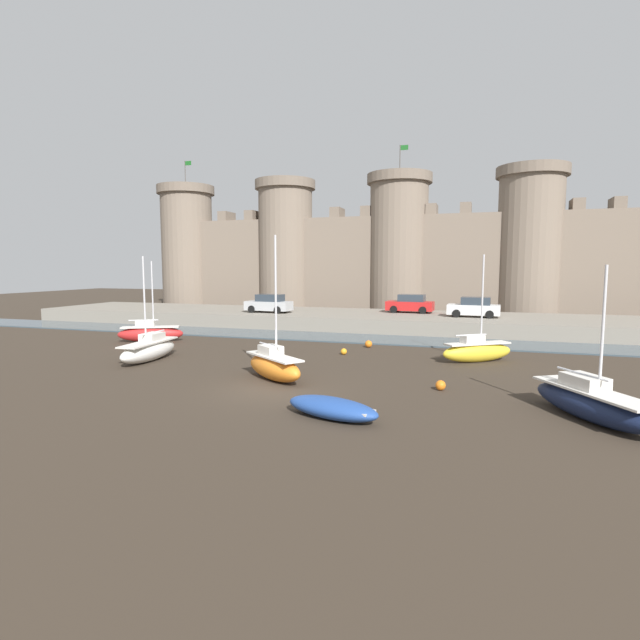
{
  "coord_description": "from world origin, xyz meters",
  "views": [
    {
      "loc": [
        8.48,
        -19.46,
        5.32
      ],
      "look_at": [
        0.49,
        5.46,
        2.5
      ],
      "focal_mm": 28.0,
      "sensor_mm": 36.0,
      "label": 1
    }
  ],
  "objects_px": {
    "mooring_buoy_near_channel": "(344,352)",
    "rowboat_foreground_left": "(332,408)",
    "sailboat_foreground_right": "(149,349)",
    "mooring_buoy_mid_mud": "(441,385)",
    "car_quay_east": "(474,307)",
    "sailboat_near_channel_right": "(274,365)",
    "mooring_buoy_near_shore": "(369,344)",
    "sailboat_foreground_centre": "(477,351)",
    "sailboat_near_channel_left": "(150,333)",
    "sailboat_midflat_right": "(592,403)",
    "car_quay_centre_east": "(410,304)",
    "car_quay_west": "(269,304)"
  },
  "relations": [
    {
      "from": "sailboat_foreground_right",
      "to": "mooring_buoy_near_channel",
      "type": "xyz_separation_m",
      "value": [
        10.0,
        5.23,
        -0.45
      ]
    },
    {
      "from": "rowboat_foreground_left",
      "to": "sailboat_foreground_right",
      "type": "distance_m",
      "value": 14.78
    },
    {
      "from": "sailboat_foreground_centre",
      "to": "sailboat_near_channel_left",
      "type": "bearing_deg",
      "value": 177.89
    },
    {
      "from": "mooring_buoy_near_shore",
      "to": "car_quay_west",
      "type": "xyz_separation_m",
      "value": [
        -11.02,
        8.98,
        1.77
      ]
    },
    {
      "from": "sailboat_foreground_centre",
      "to": "car_quay_west",
      "type": "bearing_deg",
      "value": 146.09
    },
    {
      "from": "sailboat_foreground_right",
      "to": "car_quay_east",
      "type": "xyz_separation_m",
      "value": [
        17.34,
        18.6,
        1.36
      ]
    },
    {
      "from": "sailboat_foreground_right",
      "to": "mooring_buoy_near_shore",
      "type": "bearing_deg",
      "value": 37.35
    },
    {
      "from": "sailboat_foreground_centre",
      "to": "car_quay_centre_east",
      "type": "height_order",
      "value": "sailboat_foreground_centre"
    },
    {
      "from": "sailboat_near_channel_left",
      "to": "sailboat_foreground_right",
      "type": "bearing_deg",
      "value": -53.97
    },
    {
      "from": "car_quay_east",
      "to": "sailboat_midflat_right",
      "type": "bearing_deg",
      "value": -79.75
    },
    {
      "from": "sailboat_near_channel_right",
      "to": "sailboat_foreground_right",
      "type": "height_order",
      "value": "sailboat_near_channel_right"
    },
    {
      "from": "rowboat_foreground_left",
      "to": "car_quay_centre_east",
      "type": "bearing_deg",
      "value": 92.11
    },
    {
      "from": "sailboat_foreground_right",
      "to": "car_quay_centre_east",
      "type": "distance_m",
      "value": 24.11
    },
    {
      "from": "sailboat_foreground_right",
      "to": "mooring_buoy_mid_mud",
      "type": "bearing_deg",
      "value": -6.79
    },
    {
      "from": "sailboat_near_channel_right",
      "to": "sailboat_foreground_right",
      "type": "bearing_deg",
      "value": 165.25
    },
    {
      "from": "sailboat_foreground_centre",
      "to": "car_quay_east",
      "type": "xyz_separation_m",
      "value": [
        -0.35,
        13.33,
        1.36
      ]
    },
    {
      "from": "sailboat_midflat_right",
      "to": "sailboat_foreground_right",
      "type": "height_order",
      "value": "sailboat_foreground_right"
    },
    {
      "from": "sailboat_near_channel_right",
      "to": "sailboat_foreground_centre",
      "type": "relative_size",
      "value": 1.13
    },
    {
      "from": "sailboat_near_channel_right",
      "to": "mooring_buoy_near_shore",
      "type": "bearing_deg",
      "value": 78.01
    },
    {
      "from": "sailboat_foreground_centre",
      "to": "rowboat_foreground_left",
      "type": "bearing_deg",
      "value": -110.94
    },
    {
      "from": "sailboat_foreground_centre",
      "to": "sailboat_midflat_right",
      "type": "height_order",
      "value": "sailboat_foreground_centre"
    },
    {
      "from": "car_quay_east",
      "to": "sailboat_near_channel_left",
      "type": "bearing_deg",
      "value": -150.1
    },
    {
      "from": "sailboat_near_channel_right",
      "to": "car_quay_east",
      "type": "distance_m",
      "value": 22.66
    },
    {
      "from": "sailboat_near_channel_right",
      "to": "sailboat_foreground_centre",
      "type": "height_order",
      "value": "sailboat_near_channel_right"
    },
    {
      "from": "mooring_buoy_near_shore",
      "to": "mooring_buoy_near_channel",
      "type": "bearing_deg",
      "value": -105.71
    },
    {
      "from": "sailboat_near_channel_right",
      "to": "mooring_buoy_near_channel",
      "type": "xyz_separation_m",
      "value": [
        1.38,
        7.5,
        -0.49
      ]
    },
    {
      "from": "sailboat_midflat_right",
      "to": "car_quay_centre_east",
      "type": "distance_m",
      "value": 27.39
    },
    {
      "from": "rowboat_foreground_left",
      "to": "car_quay_west",
      "type": "bearing_deg",
      "value": 118.14
    },
    {
      "from": "sailboat_near_channel_right",
      "to": "mooring_buoy_mid_mud",
      "type": "relative_size",
      "value": 15.38
    },
    {
      "from": "sailboat_near_channel_left",
      "to": "rowboat_foreground_left",
      "type": "height_order",
      "value": "sailboat_near_channel_left"
    },
    {
      "from": "sailboat_foreground_centre",
      "to": "mooring_buoy_mid_mud",
      "type": "bearing_deg",
      "value": -101.24
    },
    {
      "from": "sailboat_midflat_right",
      "to": "mooring_buoy_mid_mud",
      "type": "relative_size",
      "value": 12.32
    },
    {
      "from": "mooring_buoy_mid_mud",
      "to": "mooring_buoy_near_channel",
      "type": "bearing_deg",
      "value": 131.07
    },
    {
      "from": "mooring_buoy_near_shore",
      "to": "sailboat_near_channel_right",
      "type": "bearing_deg",
      "value": -101.99
    },
    {
      "from": "sailboat_foreground_centre",
      "to": "sailboat_foreground_right",
      "type": "relative_size",
      "value": 1.02
    },
    {
      "from": "car_quay_west",
      "to": "car_quay_east",
      "type": "height_order",
      "value": "same"
    },
    {
      "from": "sailboat_near_channel_right",
      "to": "car_quay_centre_east",
      "type": "distance_m",
      "value": 23.47
    },
    {
      "from": "sailboat_foreground_centre",
      "to": "sailboat_foreground_right",
      "type": "bearing_deg",
      "value": -163.39
    },
    {
      "from": "mooring_buoy_near_channel",
      "to": "rowboat_foreground_left",
      "type": "bearing_deg",
      "value": -76.78
    },
    {
      "from": "sailboat_near_channel_left",
      "to": "car_quay_east",
      "type": "bearing_deg",
      "value": 29.9
    },
    {
      "from": "sailboat_foreground_centre",
      "to": "car_quay_centre_east",
      "type": "relative_size",
      "value": 1.43
    },
    {
      "from": "rowboat_foreground_left",
      "to": "sailboat_midflat_right",
      "type": "xyz_separation_m",
      "value": [
        8.62,
        2.51,
        0.24
      ]
    },
    {
      "from": "mooring_buoy_near_channel",
      "to": "mooring_buoy_mid_mud",
      "type": "xyz_separation_m",
      "value": [
        6.25,
        -7.17,
        0.03
      ]
    },
    {
      "from": "sailboat_near_channel_right",
      "to": "car_quay_east",
      "type": "bearing_deg",
      "value": 67.34
    },
    {
      "from": "sailboat_near_channel_right",
      "to": "sailboat_foreground_right",
      "type": "distance_m",
      "value": 8.92
    },
    {
      "from": "rowboat_foreground_left",
      "to": "car_quay_west",
      "type": "distance_m",
      "value": 27.77
    },
    {
      "from": "sailboat_near_channel_left",
      "to": "mooring_buoy_near_channel",
      "type": "distance_m",
      "value": 14.46
    },
    {
      "from": "sailboat_near_channel_left",
      "to": "mooring_buoy_near_shore",
      "type": "xyz_separation_m",
      "value": [
        15.29,
        2.2,
        -0.41
      ]
    },
    {
      "from": "car_quay_east",
      "to": "rowboat_foreground_left",
      "type": "bearing_deg",
      "value": -99.72
    },
    {
      "from": "sailboat_foreground_centre",
      "to": "rowboat_foreground_left",
      "type": "height_order",
      "value": "sailboat_foreground_centre"
    }
  ]
}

